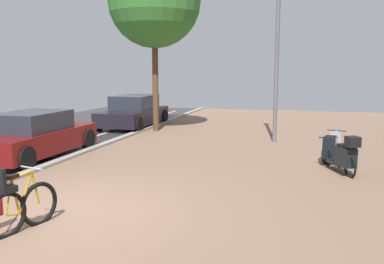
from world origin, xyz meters
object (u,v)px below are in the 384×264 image
(scooter_near, at_px, (342,155))
(street_tree, at_px, (154,1))
(scooter_mid, at_px, (331,147))
(lamp_post, at_px, (277,37))
(parked_car_near, at_px, (34,136))
(parked_car_far, at_px, (134,112))
(bicycle_foreground, at_px, (19,206))

(scooter_near, height_order, street_tree, street_tree)
(scooter_mid, relative_size, lamp_post, 0.26)
(parked_car_near, xyz_separation_m, street_tree, (1.55, 5.86, 4.54))
(scooter_mid, relative_size, parked_car_far, 0.40)
(bicycle_foreground, height_order, parked_car_far, parked_car_far)
(parked_car_near, xyz_separation_m, parked_car_far, (0.18, 6.81, 0.03))
(scooter_mid, distance_m, parked_car_near, 8.34)
(scooter_mid, bearing_deg, bicycle_foreground, -127.06)
(scooter_near, bearing_deg, street_tree, 140.60)
(scooter_near, height_order, lamp_post, lamp_post)
(parked_car_near, bearing_deg, street_tree, 75.15)
(parked_car_far, height_order, street_tree, street_tree)
(bicycle_foreground, distance_m, scooter_mid, 8.24)
(scooter_near, relative_size, parked_car_near, 0.39)
(lamp_post, xyz_separation_m, street_tree, (-4.91, 1.51, 1.58))
(scooter_near, relative_size, parked_car_far, 0.38)
(bicycle_foreground, relative_size, street_tree, 0.19)
(parked_car_near, bearing_deg, bicycle_foreground, -56.69)
(scooter_near, bearing_deg, bicycle_foreground, -134.99)
(scooter_mid, xyz_separation_m, parked_car_near, (-8.17, -1.70, 0.23))
(bicycle_foreground, relative_size, scooter_near, 0.82)
(bicycle_foreground, relative_size, parked_car_far, 0.31)
(bicycle_foreground, bearing_deg, parked_car_far, 104.49)
(scooter_mid, relative_size, parked_car_near, 0.41)
(scooter_near, distance_m, parked_car_near, 8.36)
(bicycle_foreground, xyz_separation_m, parked_car_far, (-3.02, 11.68, 0.24))
(bicycle_foreground, xyz_separation_m, scooter_mid, (4.96, 6.57, -0.01))
(scooter_near, distance_m, lamp_post, 5.47)
(bicycle_foreground, xyz_separation_m, scooter_near, (5.15, 5.15, 0.05))
(street_tree, bearing_deg, parked_car_far, 145.21)
(bicycle_foreground, distance_m, parked_car_far, 12.07)
(parked_car_far, bearing_deg, scooter_mid, -32.63)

